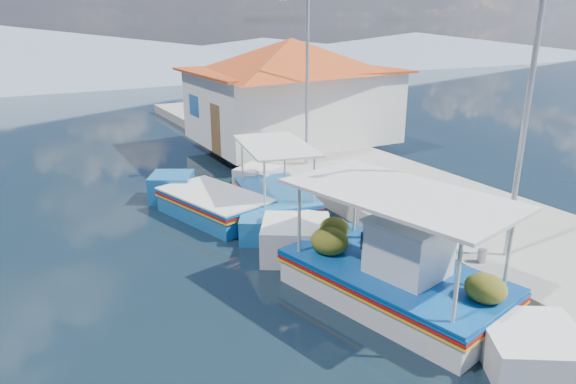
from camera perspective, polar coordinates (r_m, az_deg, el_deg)
quay at (r=16.42m, az=14.91°, el=-1.29°), size 5.00×44.00×0.50m
bollards at (r=14.43m, az=10.96°, el=-2.05°), size 0.20×17.20×0.30m
main_caique at (r=11.14m, az=11.36°, el=-9.20°), size 3.58×7.93×2.68m
caique_green_canopy at (r=15.97m, az=-1.51°, el=-0.83°), size 2.65×6.13×2.34m
caique_blue_hull at (r=15.63m, az=-8.15°, el=-1.63°), size 2.97×6.04×1.12m
harbor_building at (r=23.15m, az=0.40°, el=11.38°), size 10.49×10.49×4.40m
lamp_post_near at (r=11.96m, az=24.59°, el=8.31°), size 1.21×0.14×6.00m
lamp_post_far at (r=18.74m, az=1.88°, el=13.02°), size 1.21×0.14×6.00m
mountain_ridge at (r=62.25m, az=-18.60°, el=14.21°), size 171.40×96.00×5.50m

